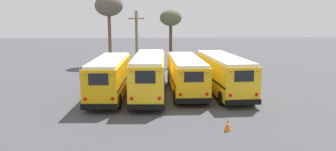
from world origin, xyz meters
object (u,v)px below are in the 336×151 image
at_px(school_bus_0, 110,77).
at_px(school_bus_1, 149,74).
at_px(school_bus_2, 186,74).
at_px(school_bus_3, 223,73).
at_px(traffic_cone, 228,125).
at_px(utility_pole, 137,42).
at_px(bare_tree_0, 171,19).
at_px(bare_tree_1, 109,7).

height_order(school_bus_0, school_bus_1, school_bus_1).
relative_size(school_bus_2, school_bus_3, 0.94).
relative_size(school_bus_3, traffic_cone, 15.39).
bearing_deg(utility_pole, school_bus_0, -98.95).
bearing_deg(school_bus_2, utility_pole, 113.86).
xyz_separation_m(school_bus_3, traffic_cone, (-1.84, -9.28, -1.36)).
bearing_deg(school_bus_1, utility_pole, 96.67).
height_order(school_bus_1, school_bus_2, school_bus_1).
height_order(school_bus_2, school_bus_3, school_bus_3).
bearing_deg(school_bus_2, traffic_cone, -82.69).
bearing_deg(traffic_cone, school_bus_1, 117.18).
xyz_separation_m(school_bus_3, bare_tree_0, (-3.36, 13.89, 4.36)).
bearing_deg(utility_pole, school_bus_1, -83.33).
relative_size(school_bus_3, utility_pole, 1.52).
bearing_deg(school_bus_1, school_bus_2, 21.47).
bearing_deg(bare_tree_0, school_bus_2, -88.78).
bearing_deg(school_bus_3, traffic_cone, -101.21).
relative_size(utility_pole, traffic_cone, 10.14).
distance_m(utility_pole, traffic_cone, 20.48).
distance_m(school_bus_1, traffic_cone, 9.51).
relative_size(utility_pole, bare_tree_1, 0.76).
bearing_deg(utility_pole, school_bus_3, -53.80).
bearing_deg(traffic_cone, school_bus_0, 132.02).
height_order(bare_tree_1, traffic_cone, bare_tree_1).
distance_m(school_bus_3, bare_tree_1, 22.35).
bearing_deg(school_bus_3, utility_pole, 126.20).
xyz_separation_m(school_bus_0, bare_tree_0, (5.84, 15.01, 4.36)).
distance_m(school_bus_1, school_bus_2, 3.30).
xyz_separation_m(bare_tree_0, traffic_cone, (1.52, -23.17, -5.72)).
relative_size(school_bus_1, school_bus_3, 0.98).
xyz_separation_m(school_bus_0, traffic_cone, (7.36, -8.17, -1.36)).
height_order(school_bus_3, bare_tree_0, bare_tree_0).
height_order(school_bus_2, bare_tree_0, bare_tree_0).
height_order(school_bus_0, utility_pole, utility_pole).
xyz_separation_m(school_bus_3, utility_pole, (-7.43, 10.14, 1.93)).
bearing_deg(bare_tree_0, traffic_cone, -86.25).
bearing_deg(bare_tree_0, school_bus_0, -111.27).
height_order(school_bus_3, utility_pole, utility_pole).
xyz_separation_m(bare_tree_1, traffic_cone, (9.45, -27.61, -7.35)).
bearing_deg(school_bus_0, school_bus_2, 12.88).
relative_size(school_bus_0, bare_tree_0, 1.31).
relative_size(school_bus_0, school_bus_1, 0.91).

